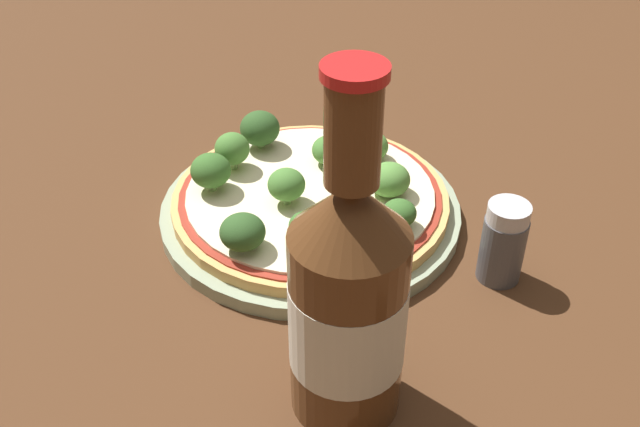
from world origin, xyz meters
TOP-DOWN VIEW (x-y plane):
  - ground_plane at (0.00, 0.00)m, footprint 3.00×3.00m
  - plate at (-0.01, -0.00)m, footprint 0.25×0.25m
  - pizza at (-0.01, -0.00)m, footprint 0.23×0.23m
  - broccoli_floret_0 at (-0.01, -0.02)m, footprint 0.03×0.03m
  - broccoli_floret_1 at (0.03, -0.07)m, footprint 0.03×0.03m
  - broccoli_floret_2 at (0.03, 0.01)m, footprint 0.02×0.02m
  - broccoli_floret_3 at (0.04, -0.03)m, footprint 0.03×0.03m
  - broccoli_floret_4 at (0.05, 0.05)m, footprint 0.03×0.03m
  - broccoli_floret_5 at (-0.10, -0.02)m, footprint 0.04×0.04m
  - broccoli_floret_6 at (0.01, 0.06)m, footprint 0.03×0.03m
  - broccoli_floret_7 at (-0.07, -0.05)m, footprint 0.03×0.03m
  - broccoli_floret_8 at (0.07, -0.01)m, footprint 0.03×0.03m
  - broccoli_floret_9 at (-0.05, 0.03)m, footprint 0.03×0.03m
  - broccoli_floret_10 at (-0.05, -0.07)m, footprint 0.03×0.03m
  - broccoli_floret_11 at (-0.04, 0.07)m, footprint 0.03×0.03m
  - beer_bottle at (0.17, -0.05)m, footprint 0.07×0.07m
  - pepper_shaker at (0.11, 0.10)m, footprint 0.03×0.03m

SIDE VIEW (x-z plane):
  - ground_plane at x=0.00m, z-range 0.00..0.00m
  - plate at x=-0.01m, z-range 0.00..0.01m
  - pizza at x=-0.01m, z-range 0.01..0.03m
  - pepper_shaker at x=0.11m, z-range 0.00..0.07m
  - broccoli_floret_2 at x=0.03m, z-range 0.03..0.05m
  - broccoli_floret_4 at x=0.05m, z-range 0.03..0.05m
  - broccoli_floret_9 at x=-0.05m, z-range 0.03..0.05m
  - broccoli_floret_11 at x=-0.04m, z-range 0.03..0.05m
  - broccoli_floret_6 at x=0.01m, z-range 0.03..0.05m
  - broccoli_floret_3 at x=0.04m, z-range 0.03..0.05m
  - broccoli_floret_1 at x=0.03m, z-range 0.03..0.06m
  - broccoli_floret_8 at x=0.07m, z-range 0.03..0.06m
  - broccoli_floret_0 at x=-0.01m, z-range 0.03..0.06m
  - broccoli_floret_10 at x=-0.05m, z-range 0.03..0.06m
  - broccoli_floret_5 at x=-0.10m, z-range 0.03..0.06m
  - broccoli_floret_7 at x=-0.07m, z-range 0.03..0.06m
  - beer_bottle at x=0.17m, z-range -0.03..0.20m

